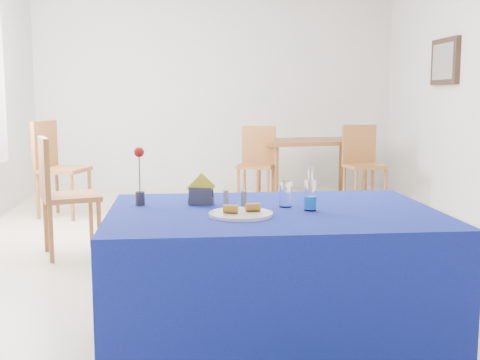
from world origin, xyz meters
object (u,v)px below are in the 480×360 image
at_px(plate, 241,214).
at_px(chair_bg_left, 257,159).
at_px(blue_table, 272,285).
at_px(water_bottle, 310,196).
at_px(chair_win_a, 59,188).
at_px(chair_win_b, 55,162).
at_px(chair_bg_right, 362,159).
at_px(oak_table, 311,146).

height_order(plate, chair_bg_left, chair_bg_left).
xyz_separation_m(blue_table, water_bottle, (0.18, -0.03, 0.45)).
distance_m(plate, chair_win_a, 2.57).
distance_m(plate, water_bottle, 0.37).
height_order(blue_table, chair_bg_left, chair_bg_left).
height_order(blue_table, chair_win_b, chair_win_b).
bearing_deg(chair_bg_right, oak_table, 126.04).
distance_m(blue_table, chair_bg_left, 4.48).
bearing_deg(blue_table, oak_table, 75.49).
height_order(chair_win_a, chair_win_b, chair_win_b).
bearing_deg(chair_bg_right, plate, -119.61).
bearing_deg(water_bottle, plate, -164.54).
xyz_separation_m(oak_table, chair_win_b, (-3.05, -0.97, -0.07)).
distance_m(water_bottle, chair_win_b, 4.33).
bearing_deg(chair_win_b, blue_table, -136.25).
bearing_deg(chair_bg_right, water_bottle, -116.06).
distance_m(plate, chair_win_b, 4.27).
height_order(plate, oak_table, plate).
relative_size(oak_table, chair_bg_left, 1.58).
relative_size(blue_table, water_bottle, 7.44).
bearing_deg(chair_bg_left, chair_win_a, -111.42).
distance_m(plate, chair_bg_left, 4.64).
bearing_deg(plate, chair_win_a, 119.58).
bearing_deg(blue_table, chair_bg_right, 67.49).
xyz_separation_m(plate, chair_bg_left, (0.66, 4.58, -0.22)).
height_order(water_bottle, chair_win_a, chair_win_a).
bearing_deg(chair_win_b, oak_table, -53.98).
height_order(chair_bg_right, chair_win_b, chair_win_b).
bearing_deg(blue_table, chair_win_b, 115.44).
distance_m(chair_bg_left, chair_win_a, 3.04).
xyz_separation_m(water_bottle, oak_table, (1.06, 4.82, -0.15)).
xyz_separation_m(blue_table, chair_win_b, (-1.81, 3.81, 0.23)).
height_order(chair_bg_left, chair_win_a, chair_win_a).
relative_size(chair_bg_left, chair_win_b, 0.90).
relative_size(plate, chair_win_b, 0.29).
bearing_deg(chair_bg_left, oak_table, 41.96).
height_order(water_bottle, chair_bg_left, water_bottle).
bearing_deg(oak_table, chair_bg_left, -156.04).
xyz_separation_m(blue_table, chair_bg_right, (1.75, 4.22, 0.18)).
distance_m(blue_table, oak_table, 4.95).
height_order(plate, blue_table, plate).
height_order(water_bottle, chair_win_b, chair_win_b).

